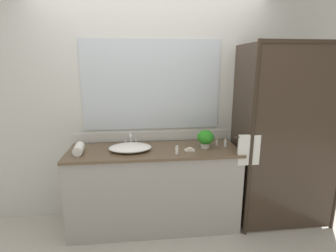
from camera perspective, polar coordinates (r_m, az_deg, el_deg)
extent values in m
plane|color=#B7B2A8|center=(3.12, -2.93, -21.04)|extent=(8.00, 8.00, 0.00)
cube|color=silver|center=(2.96, -3.61, 4.32)|extent=(4.40, 0.05, 2.60)
cube|color=silver|center=(3.00, -3.49, -2.29)|extent=(1.80, 0.01, 0.11)
cube|color=silver|center=(2.90, -3.66, 9.06)|extent=(1.54, 0.01, 0.99)
cube|color=#9E9993|center=(2.91, -3.05, -13.86)|extent=(1.80, 0.56, 0.87)
cube|color=brown|center=(2.72, -3.16, -5.51)|extent=(1.80, 0.58, 0.03)
cylinder|color=#2D2319|center=(2.65, 18.14, -4.08)|extent=(0.04, 0.04, 2.00)
cube|color=#2D2319|center=(2.79, 29.49, 16.13)|extent=(1.00, 0.04, 0.04)
cube|color=#382B21|center=(2.89, 27.24, -3.50)|extent=(0.96, 0.01, 1.96)
cube|color=#382B21|center=(2.90, 15.88, -2.42)|extent=(0.01, 0.57, 1.96)
cylinder|color=#2D2319|center=(2.63, 17.79, -2.33)|extent=(0.32, 0.02, 0.02)
cube|color=white|center=(2.67, 17.58, -5.12)|extent=(0.22, 0.04, 0.31)
ellipsoid|color=white|center=(2.69, -8.43, -4.79)|extent=(0.44, 0.32, 0.06)
cube|color=silver|center=(2.89, -8.27, -4.00)|extent=(0.17, 0.04, 0.02)
cylinder|color=silver|center=(2.87, -8.31, -2.80)|extent=(0.02, 0.02, 0.11)
cylinder|color=silver|center=(2.80, -8.39, -2.05)|extent=(0.02, 0.11, 0.02)
cylinder|color=silver|center=(2.88, -9.48, -3.48)|extent=(0.02, 0.02, 0.04)
cylinder|color=silver|center=(2.88, -7.10, -3.42)|extent=(0.02, 0.02, 0.04)
cylinder|color=beige|center=(2.78, 8.32, -4.31)|extent=(0.09, 0.09, 0.05)
ellipsoid|color=#27821F|center=(2.76, 8.39, -2.49)|extent=(0.18, 0.18, 0.16)
cube|color=silver|center=(2.68, 4.84, -5.38)|extent=(0.10, 0.07, 0.01)
ellipsoid|color=beige|center=(2.67, 4.85, -5.01)|extent=(0.07, 0.04, 0.02)
cylinder|color=white|center=(2.88, 10.81, -3.65)|extent=(0.03, 0.03, 0.07)
cylinder|color=#9E895B|center=(2.87, 10.84, -2.87)|extent=(0.02, 0.02, 0.02)
cylinder|color=silver|center=(2.85, 12.69, -3.76)|extent=(0.03, 0.03, 0.08)
cylinder|color=#9E895B|center=(2.84, 12.74, -2.87)|extent=(0.02, 0.02, 0.01)
cylinder|color=white|center=(2.56, 1.99, -5.52)|extent=(0.03, 0.03, 0.07)
cylinder|color=#B7B2A8|center=(2.55, 2.00, -4.59)|extent=(0.03, 0.03, 0.02)
cylinder|color=white|center=(2.73, -19.32, -4.84)|extent=(0.11, 0.22, 0.09)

